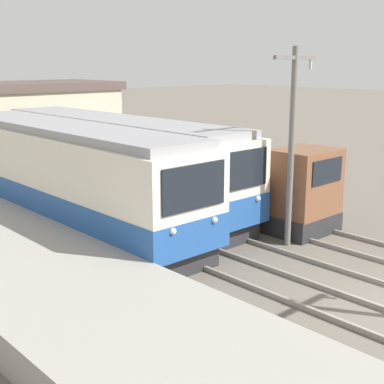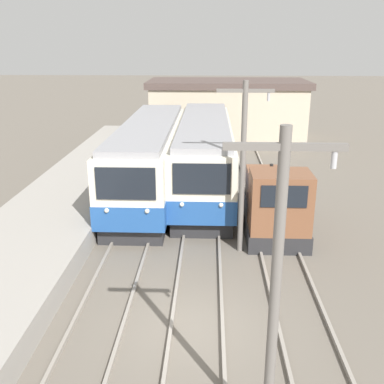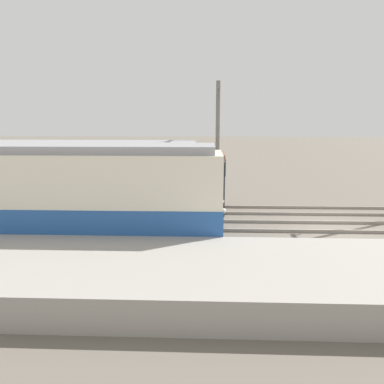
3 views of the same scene
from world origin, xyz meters
name	(u,v)px [view 2 (image 2 of 3)]	position (x,y,z in m)	size (l,w,h in m)	color
ground_plane	(190,328)	(0.00, 0.00, 0.00)	(200.00, 200.00, 0.00)	#665E54
track_left	(98,324)	(-2.60, 0.00, 0.07)	(1.54, 60.00, 0.14)	gray
track_center	(197,326)	(0.20, 0.00, 0.07)	(1.54, 60.00, 0.14)	gray
track_right	(305,329)	(3.20, 0.00, 0.07)	(1.54, 60.00, 0.14)	gray
commuter_train_left	(150,161)	(-2.60, 11.80, 1.76)	(2.84, 13.75, 3.79)	#28282B
commuter_train_center	(204,157)	(0.20, 12.75, 1.74)	(2.84, 14.06, 3.76)	#28282B
shunting_locomotive	(273,203)	(3.20, 7.10, 1.21)	(2.40, 5.53, 3.00)	#28282B
catenary_mast_near	(276,286)	(1.71, -3.64, 3.52)	(2.00, 0.20, 6.41)	slate
catenary_mast_mid	(243,162)	(1.71, 5.05, 3.52)	(2.00, 0.20, 6.41)	slate
station_building	(227,110)	(1.87, 26.00, 2.40)	(12.60, 6.30, 4.76)	beige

